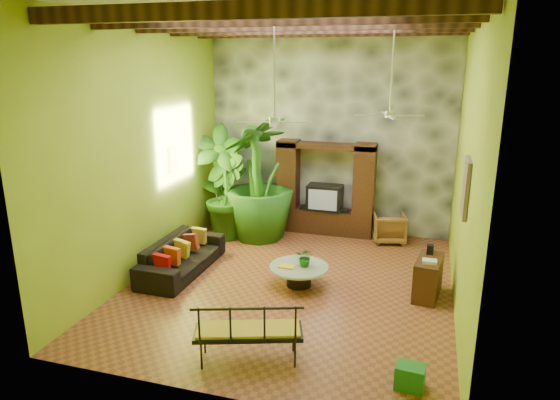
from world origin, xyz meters
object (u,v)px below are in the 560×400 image
(ceiling_fan_front, at_px, (274,109))
(side_console, at_px, (428,278))
(tall_plant_c, at_px, (259,179))
(green_bin, at_px, (410,377))
(entertainment_center, at_px, (325,195))
(wicker_armchair, at_px, (389,228))
(tall_plant_a, at_px, (220,179))
(ceiling_fan_back, at_px, (390,103))
(tall_plant_b, at_px, (224,195))
(coffee_table, at_px, (299,273))
(iron_bench, at_px, (246,329))
(sofa, at_px, (182,256))

(ceiling_fan_front, height_order, side_console, ceiling_fan_front)
(tall_plant_c, relative_size, green_bin, 7.77)
(entertainment_center, bearing_deg, wicker_armchair, -7.24)
(entertainment_center, xyz_separation_m, tall_plant_a, (-2.54, -0.58, 0.38))
(ceiling_fan_back, distance_m, side_console, 3.32)
(side_console, bearing_deg, tall_plant_b, 166.00)
(tall_plant_a, distance_m, tall_plant_c, 1.12)
(coffee_table, xyz_separation_m, side_console, (2.37, 0.24, 0.11))
(tall_plant_b, height_order, coffee_table, tall_plant_b)
(ceiling_fan_front, distance_m, ceiling_fan_back, 2.41)
(entertainment_center, distance_m, side_console, 3.91)
(ceiling_fan_back, distance_m, iron_bench, 5.07)
(entertainment_center, bearing_deg, sofa, -125.71)
(coffee_table, distance_m, side_console, 2.39)
(tall_plant_b, height_order, side_console, tall_plant_b)
(ceiling_fan_back, height_order, green_bin, ceiling_fan_back)
(ceiling_fan_back, xyz_separation_m, iron_bench, (-1.50, -3.90, -2.87))
(sofa, bearing_deg, tall_plant_b, 0.10)
(side_console, height_order, green_bin, side_console)
(sofa, relative_size, tall_plant_a, 0.87)
(coffee_table, bearing_deg, entertainment_center, 92.95)
(entertainment_center, bearing_deg, ceiling_fan_back, -50.43)
(ceiling_fan_front, bearing_deg, wicker_armchair, 61.50)
(entertainment_center, bearing_deg, iron_bench, -89.06)
(sofa, xyz_separation_m, wicker_armchair, (3.91, 3.00, 0.00))
(entertainment_center, relative_size, side_console, 2.61)
(tall_plant_a, relative_size, iron_bench, 1.65)
(ceiling_fan_back, bearing_deg, side_console, -46.11)
(sofa, bearing_deg, entertainment_center, -35.19)
(sofa, height_order, coffee_table, sofa)
(tall_plant_b, bearing_deg, green_bin, -45.69)
(wicker_armchair, xyz_separation_m, green_bin, (0.75, -5.54, -0.18))
(ceiling_fan_back, bearing_deg, ceiling_fan_front, -138.37)
(side_console, bearing_deg, ceiling_fan_front, -159.35)
(tall_plant_b, bearing_deg, entertainment_center, 23.36)
(tall_plant_c, relative_size, iron_bench, 1.81)
(iron_bench, bearing_deg, ceiling_fan_front, 78.72)
(sofa, xyz_separation_m, coffee_table, (2.46, 0.05, -0.09))
(ceiling_fan_back, bearing_deg, iron_bench, -111.08)
(entertainment_center, height_order, ceiling_fan_back, ceiling_fan_back)
(tall_plant_b, height_order, green_bin, tall_plant_b)
(sofa, height_order, tall_plant_a, tall_plant_a)
(wicker_armchair, bearing_deg, tall_plant_a, -7.34)
(side_console, distance_m, green_bin, 2.85)
(wicker_armchair, distance_m, iron_bench, 5.84)
(tall_plant_c, bearing_deg, ceiling_fan_front, -65.33)
(ceiling_fan_front, bearing_deg, green_bin, -40.76)
(entertainment_center, relative_size, iron_bench, 1.47)
(sofa, xyz_separation_m, side_console, (4.84, 0.29, 0.03))
(wicker_armchair, height_order, coffee_table, wicker_armchair)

